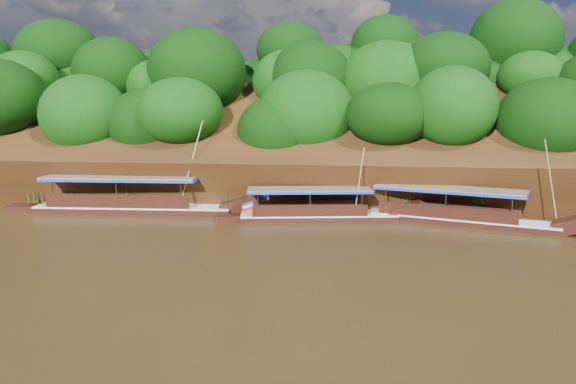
{
  "coord_description": "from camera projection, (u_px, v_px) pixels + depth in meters",
  "views": [
    {
      "loc": [
        4.24,
        -30.6,
        8.02
      ],
      "look_at": [
        -0.62,
        7.0,
        1.98
      ],
      "focal_mm": 35.0,
      "sensor_mm": 36.0,
      "label": 1
    }
  ],
  "objects": [
    {
      "name": "boat_0",
      "position": [
        472.0,
        217.0,
        37.15
      ],
      "size": [
        14.62,
        6.74,
        6.32
      ],
      "rotation": [
        0.0,
        0.0,
        -0.34
      ],
      "color": "black",
      "rests_on": "ground"
    },
    {
      "name": "boat_2",
      "position": [
        146.0,
        204.0,
        41.37
      ],
      "size": [
        17.3,
        3.38,
        7.25
      ],
      "rotation": [
        0.0,
        0.0,
        0.05
      ],
      "color": "black",
      "rests_on": "ground"
    },
    {
      "name": "reeds",
      "position": [
        259.0,
        202.0,
        41.02
      ],
      "size": [
        48.71,
        2.47,
        2.0
      ],
      "color": "#2B5B16",
      "rests_on": "ground"
    },
    {
      "name": "boat_1",
      "position": [
        328.0,
        213.0,
        38.82
      ],
      "size": [
        12.9,
        3.9,
        5.5
      ],
      "rotation": [
        0.0,
        0.0,
        0.16
      ],
      "color": "black",
      "rests_on": "ground"
    },
    {
      "name": "ground",
      "position": [
        283.0,
        246.0,
        31.76
      ],
      "size": [
        160.0,
        160.0,
        0.0
      ],
      "primitive_type": "plane",
      "color": "black",
      "rests_on": "ground"
    },
    {
      "name": "riverbank",
      "position": [
        315.0,
        168.0,
        53.73
      ],
      "size": [
        120.0,
        30.06,
        19.4
      ],
      "color": "black",
      "rests_on": "ground"
    }
  ]
}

